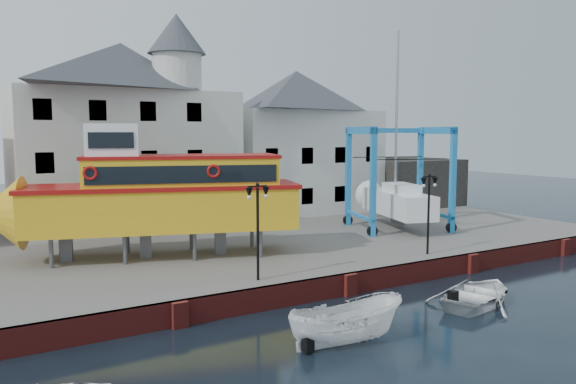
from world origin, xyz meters
TOP-DOWN VIEW (x-y plane):
  - ground at (0.00, 0.00)m, footprint 140.00×140.00m
  - hardstanding at (0.00, 11.00)m, footprint 44.00×22.00m
  - quay_wall at (-0.00, 0.10)m, footprint 44.00×0.47m
  - building_white_main at (-4.87, 18.39)m, footprint 14.00×8.30m
  - building_white_right at (9.00, 19.00)m, footprint 12.00×8.00m
  - shed_dark at (19.00, 17.00)m, footprint 8.00×7.00m
  - lamp_post_left at (-4.00, 1.20)m, footprint 1.12×0.32m
  - lamp_post_right at (6.00, 1.20)m, footprint 1.12×0.32m
  - tour_boat at (-6.77, 8.01)m, footprint 15.84×8.23m
  - travel_lift at (10.16, 8.59)m, footprint 7.09×8.75m
  - motorboat_a at (-3.61, -4.58)m, footprint 4.61×2.20m
  - motorboat_b at (4.20, -3.68)m, footprint 5.80×4.96m

SIDE VIEW (x-z plane):
  - ground at x=0.00m, z-range 0.00..0.00m
  - motorboat_a at x=-3.61m, z-range -0.86..0.86m
  - motorboat_b at x=4.20m, z-range -0.51..0.51m
  - hardstanding at x=0.00m, z-range 0.00..1.00m
  - quay_wall at x=0.00m, z-range 0.00..1.00m
  - shed_dark at x=19.00m, z-range 1.00..5.00m
  - travel_lift at x=10.16m, z-range -3.27..9.56m
  - lamp_post_left at x=-4.00m, z-range 2.07..6.27m
  - lamp_post_right at x=6.00m, z-range 2.07..6.27m
  - tour_boat at x=-6.77m, z-range 0.81..7.54m
  - building_white_right at x=9.00m, z-range 1.00..12.20m
  - building_white_main at x=-4.87m, z-range 0.34..14.34m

